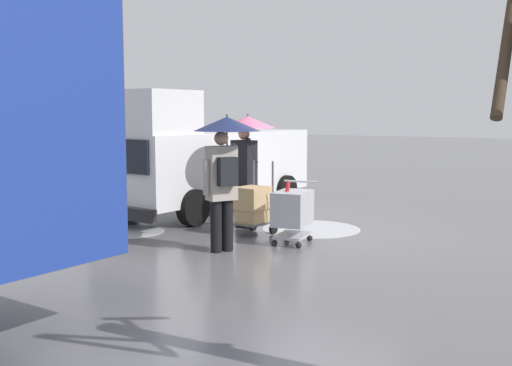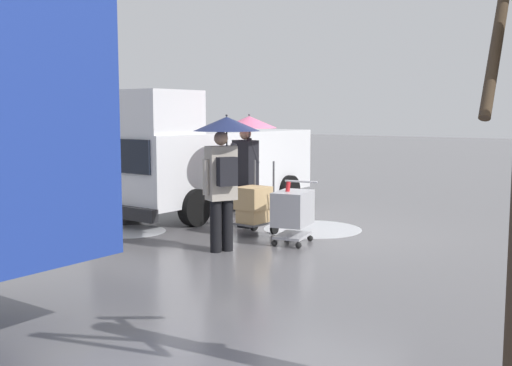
% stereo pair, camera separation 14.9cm
% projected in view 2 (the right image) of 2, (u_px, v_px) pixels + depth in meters
% --- Properties ---
extents(ground_plane, '(90.00, 90.00, 0.00)m').
position_uv_depth(ground_plane, '(330.00, 235.00, 10.95)').
color(ground_plane, slate).
extents(slush_patch_under_van, '(1.30, 1.30, 0.01)m').
position_uv_depth(slush_patch_under_van, '(130.00, 231.00, 11.26)').
color(slush_patch_under_van, '#ADAFB5').
rests_on(slush_patch_under_van, ground).
extents(slush_patch_mid_street, '(1.84, 1.84, 0.01)m').
position_uv_depth(slush_patch_mid_street, '(313.00, 229.00, 11.50)').
color(slush_patch_mid_street, silver).
rests_on(slush_patch_mid_street, ground).
extents(slush_patch_far_side, '(2.25, 2.25, 0.01)m').
position_uv_depth(slush_patch_far_side, '(6.00, 251.00, 9.65)').
color(slush_patch_far_side, '#999BA0').
rests_on(slush_patch_far_side, ground).
extents(cargo_van_parked_right, '(2.35, 5.41, 2.60)m').
position_uv_depth(cargo_van_parked_right, '(203.00, 159.00, 13.34)').
color(cargo_van_parked_right, white).
rests_on(cargo_van_parked_right, ground).
extents(shopping_cart_vendor, '(0.70, 0.91, 1.04)m').
position_uv_depth(shopping_cart_vendor, '(293.00, 210.00, 10.15)').
color(shopping_cart_vendor, '#B2B2B7').
rests_on(shopping_cart_vendor, ground).
extents(hand_dolly_boxes, '(0.57, 0.75, 1.32)m').
position_uv_depth(hand_dolly_boxes, '(254.00, 205.00, 10.90)').
color(hand_dolly_boxes, '#515156').
rests_on(hand_dolly_boxes, ground).
extents(pedestrian_pink_side, '(1.04, 1.04, 2.15)m').
position_uv_depth(pedestrian_pink_side, '(247.00, 144.00, 11.44)').
color(pedestrian_pink_side, black).
rests_on(pedestrian_pink_side, ground).
extents(pedestrian_black_side, '(1.04, 1.04, 2.15)m').
position_uv_depth(pedestrian_black_side, '(224.00, 152.00, 9.49)').
color(pedestrian_black_side, black).
rests_on(pedestrian_black_side, ground).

